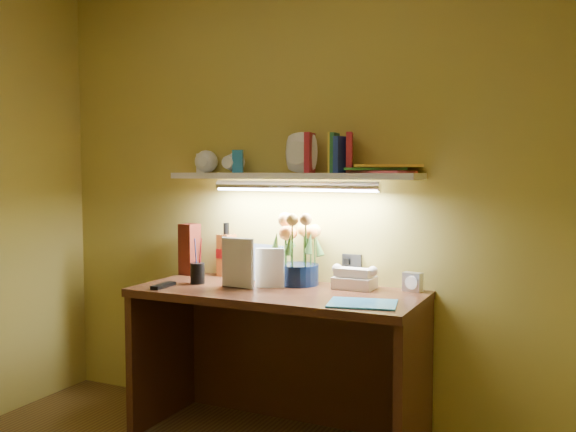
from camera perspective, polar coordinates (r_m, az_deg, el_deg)
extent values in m
cube|color=#3B1B10|center=(3.21, -0.97, -13.17)|extent=(1.40, 0.60, 0.75)
cube|color=#BCBCC1|center=(3.13, 11.02, -5.77)|extent=(0.10, 0.06, 0.09)
cube|color=#581B11|center=(3.60, -8.73, -2.93)|extent=(0.10, 0.10, 0.28)
cylinder|color=black|center=(3.31, -8.05, -4.43)|extent=(0.09, 0.09, 0.18)
cube|color=black|center=(3.25, -11.02, -6.09)|extent=(0.05, 0.16, 0.02)
cube|color=#2A8ACC|center=(2.81, 6.64, -7.74)|extent=(0.33, 0.27, 0.01)
imported|color=beige|center=(3.22, -5.88, -4.04)|extent=(0.19, 0.04, 0.25)
imported|color=white|center=(3.17, -2.92, -4.62)|extent=(0.14, 0.06, 0.20)
cube|color=white|center=(3.23, 0.38, 3.59)|extent=(1.30, 0.25, 0.03)
imported|color=white|center=(3.49, -7.64, 4.63)|extent=(0.14, 0.14, 0.10)
imported|color=white|center=(3.38, -5.46, 4.71)|extent=(0.11, 0.11, 0.10)
imported|color=white|center=(3.22, 0.66, 4.31)|extent=(0.25, 0.25, 0.05)
cube|color=white|center=(3.54, -7.68, 4.68)|extent=(0.05, 0.04, 0.10)
cube|color=#2A8ACC|center=(3.39, -4.48, 4.86)|extent=(0.07, 0.06, 0.12)
cube|color=red|center=(3.21, 1.95, 5.63)|extent=(0.05, 0.14, 0.20)
cube|color=yellow|center=(3.17, 3.94, 5.62)|extent=(0.05, 0.12, 0.20)
cube|color=navy|center=(3.13, 4.81, 5.44)|extent=(0.05, 0.13, 0.18)
cube|color=#29733F|center=(3.17, 4.18, 5.61)|extent=(0.04, 0.13, 0.20)
cube|color=red|center=(3.14, 5.49, 5.62)|extent=(0.07, 0.14, 0.20)
cube|color=#FF5D78|center=(3.08, 8.35, 3.91)|extent=(0.31, 0.26, 0.01)
cube|color=green|center=(3.10, 7.68, 4.18)|extent=(0.35, 0.30, 0.01)
cube|color=gold|center=(3.10, 8.86, 4.43)|extent=(0.37, 0.32, 0.01)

